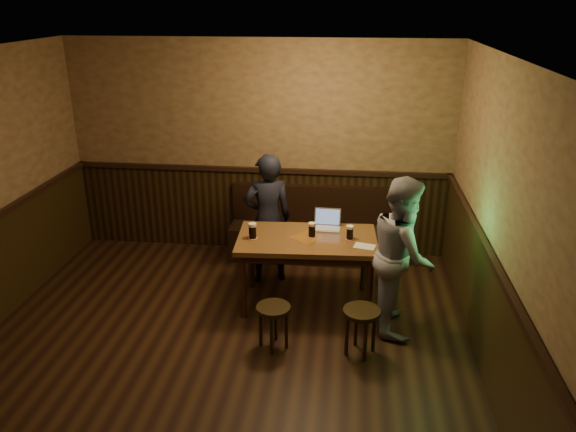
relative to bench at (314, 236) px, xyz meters
The scene contains 12 objects.
room 2.78m from the bench, 106.56° to the right, with size 5.04×6.04×2.84m.
bench is the anchor object (origin of this frame).
pub_table 1.27m from the bench, 90.00° to the right, with size 1.56×0.94×0.81m.
stool_left 2.12m from the bench, 96.80° to the right, with size 0.35×0.35×0.46m.
stool_right 2.20m from the bench, 74.12° to the right, with size 0.45×0.45×0.49m.
pint_left 1.53m from the bench, 114.42° to the right, with size 0.11×0.11×0.18m.
pint_mid 1.31m from the bench, 87.55° to the right, with size 0.10×0.10×0.16m.
pint_right 1.40m from the bench, 68.84° to the right, with size 0.10×0.10×0.16m.
laptop 1.08m from the bench, 77.38° to the right, with size 0.31×0.25×0.21m.
menu 1.58m from the bench, 65.52° to the right, with size 0.22×0.15×0.00m, color silver.
person_suit 0.98m from the bench, 126.81° to the right, with size 0.58×0.38×1.60m, color black.
person_grey 1.91m from the bench, 57.24° to the right, with size 0.80×0.62×1.64m, color gray.
Camera 1 is at (1.18, -4.05, 3.27)m, focal length 35.00 mm.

